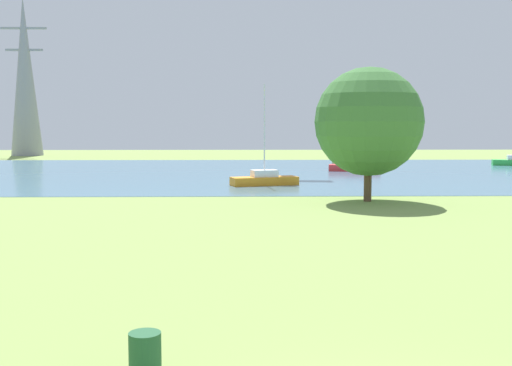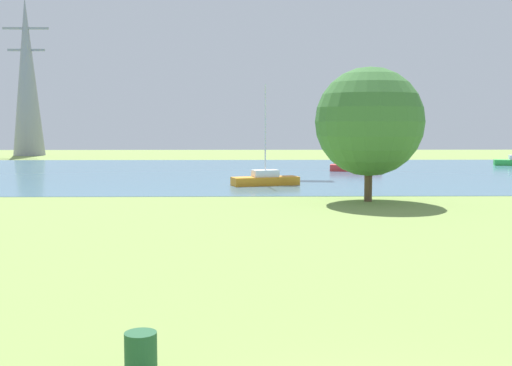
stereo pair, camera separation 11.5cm
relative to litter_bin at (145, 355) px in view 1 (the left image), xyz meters
name	(u,v)px [view 1 (the left image)]	position (x,y,z in m)	size (l,w,h in m)	color
ground_plane	(285,215)	(3.74, 19.46, -0.40)	(160.00, 160.00, 0.00)	#7F994C
litter_bin	(145,355)	(0.00, 0.00, 0.00)	(0.56, 0.56, 0.80)	#1E512D
water_surface	(265,172)	(3.74, 47.46, -0.39)	(140.00, 40.00, 0.02)	teal
sailboat_red	(355,166)	(12.25, 48.26, 0.07)	(5.01, 2.52, 7.76)	red
sailboat_brown	(355,160)	(14.19, 59.28, 0.06)	(4.83, 1.59, 6.62)	brown
sailboat_orange	(264,179)	(3.26, 34.60, 0.07)	(5.03, 2.80, 7.22)	orange
tree_mid_shore	(369,122)	(8.82, 25.00, 4.12)	(6.15, 6.15, 7.60)	brown
electricity_pylon	(25,76)	(-29.00, 80.05, 10.77)	(6.40, 4.40, 22.32)	gray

